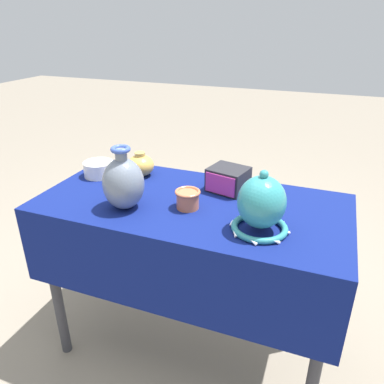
# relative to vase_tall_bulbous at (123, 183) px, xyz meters

# --- Properties ---
(ground_plane) EXTENTS (14.00, 14.00, 0.00)m
(ground_plane) POSITION_rel_vase_tall_bulbous_xyz_m (0.22, 0.14, -0.87)
(ground_plane) COLOR gray
(display_table) EXTENTS (1.20, 0.59, 0.77)m
(display_table) POSITION_rel_vase_tall_bulbous_xyz_m (0.22, 0.12, -0.20)
(display_table) COLOR #38383D
(display_table) RESTS_ON ground_plane
(vase_tall_bulbous) EXTENTS (0.15, 0.15, 0.24)m
(vase_tall_bulbous) POSITION_rel_vase_tall_bulbous_xyz_m (0.00, 0.00, 0.00)
(vase_tall_bulbous) COLOR slate
(vase_tall_bulbous) RESTS_ON display_table
(vase_dome_bell) EXTENTS (0.20, 0.20, 0.22)m
(vase_dome_bell) POSITION_rel_vase_tall_bulbous_xyz_m (0.51, 0.01, -0.01)
(vase_dome_bell) COLOR teal
(vase_dome_bell) RESTS_ON display_table
(mosaic_tile_box) EXTENTS (0.17, 0.16, 0.10)m
(mosaic_tile_box) POSITION_rel_vase_tall_bulbous_xyz_m (0.32, 0.29, -0.05)
(mosaic_tile_box) COLOR #232328
(mosaic_tile_box) RESTS_ON display_table
(pot_squat_ivory) EXTENTS (0.13, 0.13, 0.07)m
(pot_squat_ivory) POSITION_rel_vase_tall_bulbous_xyz_m (-0.27, 0.23, -0.07)
(pot_squat_ivory) COLOR white
(pot_squat_ivory) RESTS_ON display_table
(jar_round_ochre) EXTENTS (0.12, 0.12, 0.11)m
(jar_round_ochre) POSITION_rel_vase_tall_bulbous_xyz_m (-0.09, 0.30, -0.05)
(jar_round_ochre) COLOR gold
(jar_round_ochre) RESTS_ON display_table
(cup_wide_terracotta) EXTENTS (0.10, 0.10, 0.07)m
(cup_wide_terracotta) POSITION_rel_vase_tall_bulbous_xyz_m (0.22, 0.08, -0.06)
(cup_wide_terracotta) COLOR #BC6642
(cup_wide_terracotta) RESTS_ON display_table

